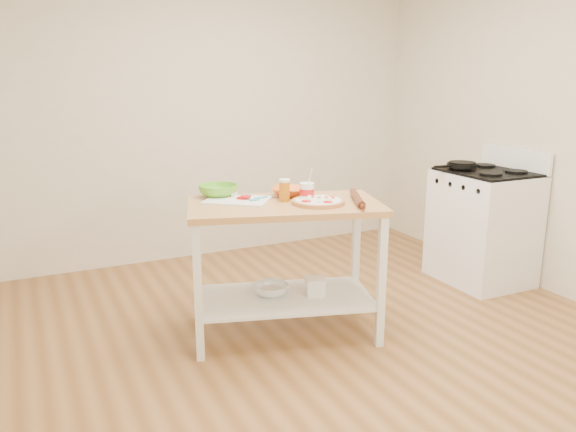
# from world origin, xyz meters

# --- Properties ---
(room_shell) EXTENTS (4.04, 4.54, 2.74)m
(room_shell) POSITION_xyz_m (0.00, 0.00, 1.35)
(room_shell) COLOR olive
(room_shell) RESTS_ON ground
(prep_island) EXTENTS (1.37, 0.99, 0.90)m
(prep_island) POSITION_xyz_m (-0.25, 0.34, 0.65)
(prep_island) COLOR tan
(prep_island) RESTS_ON ground
(gas_stove) EXTENTS (0.64, 0.74, 1.11)m
(gas_stove) POSITION_xyz_m (1.68, 0.53, 0.47)
(gas_stove) COLOR white
(gas_stove) RESTS_ON ground
(skillet) EXTENTS (0.39, 0.25, 0.03)m
(skillet) POSITION_xyz_m (1.53, 0.67, 0.98)
(skillet) COLOR black
(skillet) RESTS_ON gas_stove
(pizza) EXTENTS (0.33, 0.33, 0.05)m
(pizza) POSITION_xyz_m (-0.06, 0.22, 0.92)
(pizza) COLOR tan
(pizza) RESTS_ON prep_island
(cutting_board) EXTENTS (0.50, 0.48, 0.04)m
(cutting_board) POSITION_xyz_m (-0.49, 0.53, 0.91)
(cutting_board) COLOR white
(cutting_board) RESTS_ON prep_island
(spatula) EXTENTS (0.15, 0.07, 0.01)m
(spatula) POSITION_xyz_m (-0.38, 0.46, 0.92)
(spatula) COLOR teal
(spatula) RESTS_ON cutting_board
(knife) EXTENTS (0.25, 0.14, 0.01)m
(knife) POSITION_xyz_m (-0.52, 0.68, 0.92)
(knife) COLOR silver
(knife) RESTS_ON cutting_board
(orange_bowl) EXTENTS (0.34, 0.34, 0.06)m
(orange_bowl) POSITION_xyz_m (-0.12, 0.52, 0.93)
(orange_bowl) COLOR orange
(orange_bowl) RESTS_ON prep_island
(green_bowl) EXTENTS (0.26, 0.26, 0.08)m
(green_bowl) POSITION_xyz_m (-0.57, 0.70, 0.94)
(green_bowl) COLOR #5FB729
(green_bowl) RESTS_ON prep_island
(beer_pint) EXTENTS (0.07, 0.07, 0.14)m
(beer_pint) POSITION_xyz_m (-0.22, 0.39, 0.97)
(beer_pint) COLOR #BB6A0E
(beer_pint) RESTS_ON prep_island
(yogurt_tub) EXTENTS (0.10, 0.10, 0.21)m
(yogurt_tub) POSITION_xyz_m (-0.08, 0.34, 0.96)
(yogurt_tub) COLOR white
(yogurt_tub) RESTS_ON prep_island
(rolling_pin) EXTENTS (0.21, 0.39, 0.05)m
(rolling_pin) POSITION_xyz_m (0.18, 0.15, 0.92)
(rolling_pin) COLOR #5D2815
(rolling_pin) RESTS_ON prep_island
(shelf_glass_bowl) EXTENTS (0.27, 0.27, 0.07)m
(shelf_glass_bowl) POSITION_xyz_m (-0.32, 0.40, 0.30)
(shelf_glass_bowl) COLOR silver
(shelf_glass_bowl) RESTS_ON prep_island
(shelf_bin) EXTENTS (0.15, 0.15, 0.12)m
(shelf_bin) POSITION_xyz_m (-0.05, 0.27, 0.32)
(shelf_bin) COLOR white
(shelf_bin) RESTS_ON prep_island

